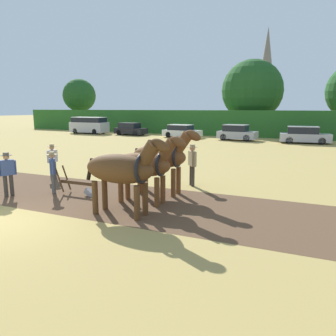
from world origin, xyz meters
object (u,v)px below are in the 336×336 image
object	(u,v)px
draft_horse_trail_left	(162,156)
parked_car_center_right	(304,135)
tree_left	(252,91)
farmer_onlooker_right	(53,159)
farmer_beside_team	(192,162)
plow	(80,186)
tree_far_left	(79,96)
parked_van	(89,125)
draft_horse_lead_left	(122,169)
draft_horse_lead_right	(145,165)
farmer_at_plow	(53,170)
parked_car_left	(130,129)
farmer_onlooker_left	(7,171)
parked_car_center	(237,133)
church_spire	(266,74)
parked_car_center_left	(182,131)

from	to	relation	value
draft_horse_trail_left	parked_car_center_right	distance (m)	22.20
tree_left	farmer_onlooker_right	world-z (taller)	tree_left
farmer_beside_team	plow	bearing A→B (deg)	-176.54
tree_far_left	parked_van	distance (m)	12.43
draft_horse_lead_left	draft_horse_lead_right	xyz separation A→B (m)	(-0.08, 1.38, -0.08)
farmer_at_plow	parked_car_left	xyz separation A→B (m)	(-12.87, 24.32, -0.21)
draft_horse_trail_left	farmer_onlooker_left	size ratio (longest dim) A/B	1.76
tree_far_left	farmer_onlooker_left	size ratio (longest dim) A/B	4.73
tree_far_left	parked_car_left	world-z (taller)	tree_far_left
farmer_onlooker_right	plow	bearing A→B (deg)	-30.06
tree_left	parked_car_left	size ratio (longest dim) A/B	2.29
parked_van	parked_car_center	distance (m)	19.24
draft_horse_lead_right	parked_van	size ratio (longest dim) A/B	0.57
church_spire	parked_car_left	xyz separation A→B (m)	(-8.16, -37.79, -9.42)
plow	parked_car_center_left	size ratio (longest dim) A/B	0.40
parked_van	parked_car_left	bearing A→B (deg)	1.79
draft_horse_trail_left	plow	size ratio (longest dim) A/B	1.68
parked_car_center_right	farmer_onlooker_right	bearing A→B (deg)	-120.85
draft_horse_lead_right	parked_car_center	world-z (taller)	draft_horse_lead_right
draft_horse_lead_right	tree_left	bearing A→B (deg)	93.61
farmer_beside_team	draft_horse_trail_left	bearing A→B (deg)	-148.85
draft_horse_trail_left	church_spire	bearing A→B (deg)	94.28
draft_horse_lead_left	parked_van	world-z (taller)	draft_horse_lead_left
parked_car_center_left	parked_car_left	bearing A→B (deg)	-177.55
draft_horse_lead_right	parked_car_left	bearing A→B (deg)	121.29
church_spire	parked_car_center_left	size ratio (longest dim) A/B	4.48
tree_left	farmer_beside_team	xyz separation A→B (m)	(4.48, -28.63, -4.29)
plow	draft_horse_lead_left	bearing A→B (deg)	-26.74
tree_left	church_spire	bearing A→B (deg)	98.49
farmer_onlooker_left	parked_car_center_left	xyz separation A→B (m)	(-4.80, 25.22, -0.26)
draft_horse_trail_left	parked_van	bearing A→B (deg)	132.08
tree_far_left	parked_car_left	bearing A→B (deg)	-27.01
draft_horse_lead_right	parked_car_center_left	bearing A→B (deg)	108.70
tree_far_left	farmer_beside_team	size ratio (longest dim) A/B	4.43
farmer_at_plow	parked_car_left	distance (m)	27.51
tree_far_left	parked_car_center	xyz separation A→B (m)	(27.87, -7.95, -4.41)
church_spire	parked_van	size ratio (longest dim) A/B	3.89
tree_far_left	draft_horse_trail_left	distance (m)	43.39
draft_horse_lead_right	church_spire	bearing A→B (deg)	94.19
draft_horse_trail_left	parked_car_center_left	world-z (taller)	draft_horse_trail_left
church_spire	draft_horse_lead_left	distance (m)	64.20
draft_horse_trail_left	parked_car_center_right	xyz separation A→B (m)	(3.00, 21.99, -0.68)
draft_horse_lead_left	parked_car_center_left	size ratio (longest dim) A/B	0.68
tree_left	draft_horse_trail_left	xyz separation A→B (m)	(3.97, -30.36, -3.88)
draft_horse_lead_right	farmer_onlooker_right	size ratio (longest dim) A/B	1.78
farmer_beside_team	parked_car_left	bearing A→B (deg)	86.91
draft_horse_trail_left	farmer_onlooker_left	xyz separation A→B (m)	(-4.84, -2.95, -0.49)
tree_left	parked_car_center	size ratio (longest dim) A/B	2.32
tree_left	draft_horse_lead_right	bearing A→B (deg)	-82.70
farmer_onlooker_left	church_spire	bearing A→B (deg)	114.77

